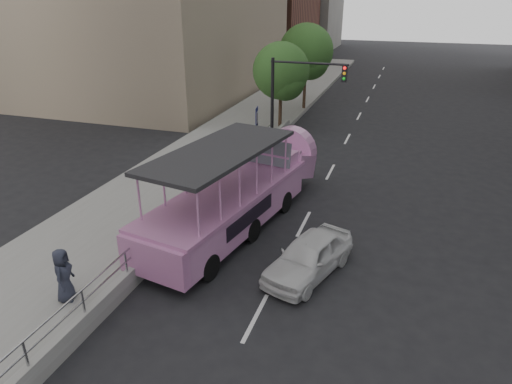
{
  "coord_description": "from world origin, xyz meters",
  "views": [
    {
      "loc": [
        4.32,
        -11.84,
        8.48
      ],
      "look_at": [
        -0.65,
        2.95,
        1.59
      ],
      "focal_mm": 32.0,
      "sensor_mm": 36.0,
      "label": 1
    }
  ],
  "objects": [
    {
      "name": "ground",
      "position": [
        0.0,
        0.0,
        0.0
      ],
      "size": [
        160.0,
        160.0,
        0.0
      ],
      "primitive_type": "plane",
      "color": "black"
    },
    {
      "name": "pedestrian_far",
      "position": [
        -4.31,
        -3.29,
        1.11
      ],
      "size": [
        0.74,
        0.92,
        1.63
      ],
      "primitive_type": "imported",
      "rotation": [
        0.0,
        0.0,
        1.89
      ],
      "color": "#272A39",
      "rests_on": "sidewalk"
    },
    {
      "name": "parking_sign",
      "position": [
        -2.94,
        9.89,
        1.89
      ],
      "size": [
        0.14,
        0.68,
        3.06
      ],
      "color": "#232326",
      "rests_on": "ground"
    },
    {
      "name": "street_tree_near",
      "position": [
        -3.3,
        15.93,
        3.82
      ],
      "size": [
        3.52,
        3.52,
        5.72
      ],
      "color": "#3B261A",
      "rests_on": "ground"
    },
    {
      "name": "guardrail",
      "position": [
        -3.12,
        2.0,
        1.14
      ],
      "size": [
        0.07,
        22.0,
        0.71
      ],
      "color": "#A0A0A4",
      "rests_on": "kerb_wall"
    },
    {
      "name": "car",
      "position": [
        1.92,
        0.64,
        0.66
      ],
      "size": [
        2.7,
        4.15,
        1.31
      ],
      "primitive_type": "imported",
      "rotation": [
        0.0,
        0.0,
        -0.32
      ],
      "color": "silver",
      "rests_on": "ground"
    },
    {
      "name": "kerb_wall",
      "position": [
        -3.12,
        2.0,
        0.48
      ],
      "size": [
        0.24,
        30.0,
        0.36
      ],
      "primitive_type": "cube",
      "color": "#9B9B96",
      "rests_on": "sidewalk"
    },
    {
      "name": "duck_boat",
      "position": [
        -1.43,
        3.43,
        1.28
      ],
      "size": [
        4.26,
        10.65,
        3.45
      ],
      "color": "black",
      "rests_on": "ground"
    },
    {
      "name": "traffic_signal",
      "position": [
        -1.7,
        12.5,
        3.5
      ],
      "size": [
        4.2,
        0.32,
        5.2
      ],
      "color": "#232326",
      "rests_on": "ground"
    },
    {
      "name": "street_tree_far",
      "position": [
        -3.1,
        21.93,
        4.31
      ],
      "size": [
        3.97,
        3.97,
        6.45
      ],
      "color": "#3B261A",
      "rests_on": "ground"
    },
    {
      "name": "sidewalk",
      "position": [
        -5.75,
        10.0,
        0.15
      ],
      "size": [
        5.5,
        80.0,
        0.3
      ],
      "primitive_type": "cube",
      "color": "gray",
      "rests_on": "ground"
    }
  ]
}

